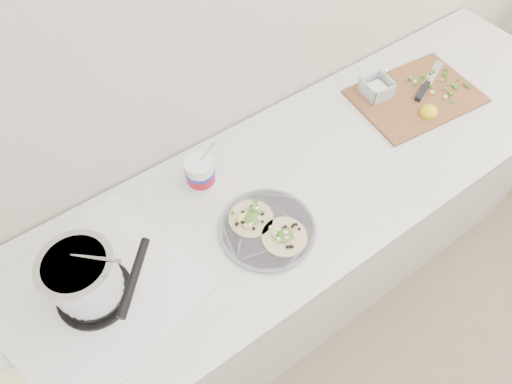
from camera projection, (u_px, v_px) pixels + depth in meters
counter at (286, 246)px, 1.84m from camera, size 2.44×0.66×0.90m
stove at (89, 285)px, 1.18m from camera, size 0.59×0.57×0.24m
taco_plate at (267, 227)px, 1.35m from camera, size 0.29×0.29×0.04m
tub at (201, 171)px, 1.42m from camera, size 0.09×0.09×0.21m
cutboard at (413, 93)px, 1.69m from camera, size 0.49×0.36×0.07m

